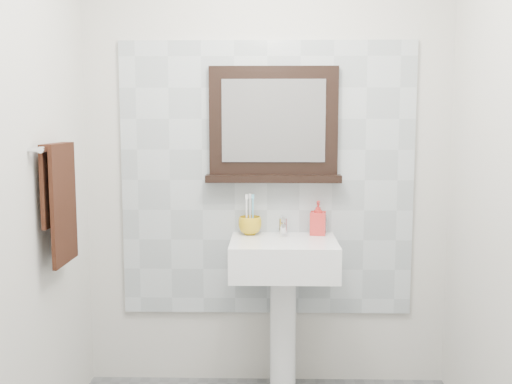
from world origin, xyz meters
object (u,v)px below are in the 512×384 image
(soap_dispenser, at_px, (318,218))
(framed_mirror, at_px, (273,127))
(pedestal_sink, at_px, (283,274))
(hand_towel, at_px, (60,194))
(toothbrush_cup, at_px, (250,226))

(soap_dispenser, relative_size, framed_mirror, 0.25)
(framed_mirror, bearing_deg, pedestal_sink, -74.03)
(pedestal_sink, height_order, hand_towel, hand_towel)
(soap_dispenser, distance_m, framed_mirror, 0.55)
(toothbrush_cup, relative_size, framed_mirror, 0.17)
(pedestal_sink, relative_size, toothbrush_cup, 7.66)
(toothbrush_cup, xyz_separation_m, framed_mirror, (0.13, 0.05, 0.53))
(pedestal_sink, distance_m, framed_mirror, 0.79)
(pedestal_sink, bearing_deg, toothbrush_cup, 143.09)
(framed_mirror, bearing_deg, hand_towel, -149.99)
(soap_dispenser, height_order, framed_mirror, framed_mirror)
(pedestal_sink, relative_size, hand_towel, 1.75)
(framed_mirror, bearing_deg, toothbrush_cup, -157.43)
(toothbrush_cup, bearing_deg, hand_towel, -148.97)
(toothbrush_cup, height_order, framed_mirror, framed_mirror)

